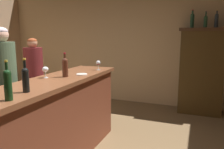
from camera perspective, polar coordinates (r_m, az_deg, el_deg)
The scene contains 15 objects.
wall_back at distance 5.37m, azimuth 1.77°, elevation 8.61°, with size 5.99×0.12×2.88m, color tan.
bar_counter at distance 2.79m, azimuth -14.68°, elevation -12.01°, with size 0.61×2.43×1.06m.
display_cabinet at distance 4.78m, azimuth 21.80°, elevation 1.13°, with size 0.89×0.47×1.71m.
wine_bottle_chardonnay at distance 2.79m, azimuth -11.90°, elevation 2.07°, with size 0.07×0.07×0.30m.
wine_bottle_syrah at distance 2.13m, azimuth -21.21°, elevation -0.90°, with size 0.06×0.06×0.31m.
wine_bottle_malbec at distance 1.91m, azimuth -25.07°, elevation -2.03°, with size 0.06×0.06×0.32m.
wine_glass_front at distance 3.29m, azimuth -3.52°, elevation 2.85°, with size 0.07×0.07×0.14m.
wine_glass_mid at distance 2.78m, azimuth -16.63°, elevation 1.19°, with size 0.07×0.07×0.14m.
cheese_plate at distance 2.92m, azimuth -7.72°, elevation 0.06°, with size 0.14×0.14×0.01m, color white.
display_bottle_left at distance 4.75m, azimuth 19.79°, elevation 13.00°, with size 0.08×0.08×0.35m.
display_bottle_midleft at distance 4.75m, azimuth 22.77°, elevation 12.50°, with size 0.07×0.07×0.31m.
display_bottle_center at distance 4.75m, azimuth 25.12°, elevation 12.53°, with size 0.07×0.07×0.33m.
patron_in_navy at distance 3.01m, azimuth -25.67°, elevation -3.28°, with size 0.30×0.30×1.66m.
patron_tall at distance 4.10m, azimuth -26.39°, elevation -0.93°, with size 0.32×0.32×1.56m.
patron_redhead at distance 4.64m, azimuth -19.26°, elevation 0.22°, with size 0.36×0.36×1.51m.
Camera 1 is at (1.80, -1.95, 1.56)m, focal length 35.82 mm.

